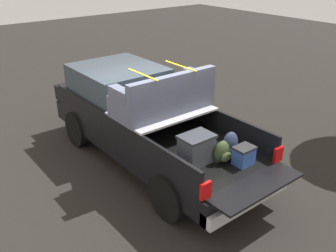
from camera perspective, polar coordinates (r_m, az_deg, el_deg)
The scene contains 2 objects.
ground_plane at distance 8.38m, azimuth -2.56°, elevation -5.45°, with size 40.00×40.00×0.00m, color black.
pickup_truck at distance 8.20m, azimuth -4.22°, elevation 1.53°, with size 6.05×2.06×2.23m.
Camera 1 is at (-5.88, 4.18, 4.26)m, focal length 39.65 mm.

